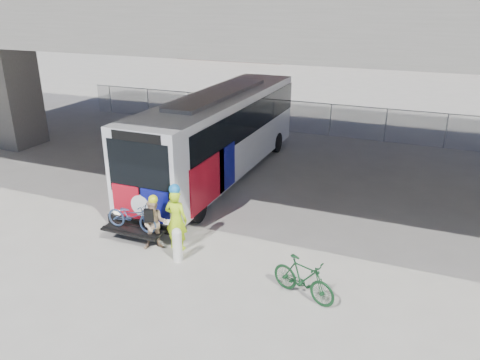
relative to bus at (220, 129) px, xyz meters
The scene contains 9 objects.
ground 4.82m from the bus, 62.53° to the right, with size 160.00×160.00×0.00m, color #9E9991.
bus is the anchor object (origin of this frame).
overpass 4.87m from the bus, ahead, with size 40.00×16.00×7.95m.
chainlink_fence 8.42m from the bus, 76.22° to the left, with size 30.00×0.06×30.00m.
brick_buildings 44.62m from the bus, 85.83° to the left, with size 54.00×22.00×12.00m.
bollard 7.38m from the bus, 75.23° to the right, with size 0.28×0.28×1.08m.
cyclist_hivis 6.57m from the bus, 77.09° to the right, with size 0.74×0.51×2.15m.
cyclist_tan 6.75m from the bus, 82.74° to the right, with size 1.00×0.95×1.80m.
bike_parked 9.42m from the bus, 51.81° to the right, with size 0.53×1.88×1.13m, color #143E1F.
Camera 1 is at (6.21, -13.57, 7.30)m, focal length 35.00 mm.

